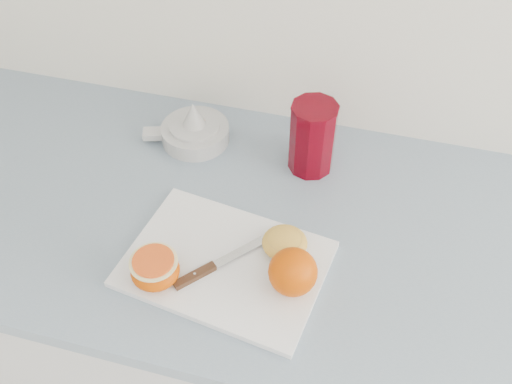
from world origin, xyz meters
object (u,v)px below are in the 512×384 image
(citrus_juicer, at_px, (194,130))
(counter, at_px, (233,333))
(half_orange, at_px, (155,269))
(cutting_board, at_px, (225,264))
(red_tumbler, at_px, (312,140))

(citrus_juicer, bearing_deg, counter, -55.38)
(half_orange, bearing_deg, counter, 71.26)
(counter, distance_m, cutting_board, 0.47)
(counter, bearing_deg, citrus_juicer, 124.62)
(cutting_board, xyz_separation_m, red_tumbler, (0.09, 0.28, 0.06))
(counter, bearing_deg, half_orange, -108.74)
(cutting_board, distance_m, citrus_juicer, 0.33)
(red_tumbler, bearing_deg, citrus_juicer, 176.70)
(counter, distance_m, red_tumbler, 0.55)
(counter, distance_m, half_orange, 0.52)
(citrus_juicer, distance_m, red_tumbler, 0.25)
(citrus_juicer, xyz_separation_m, red_tumbler, (0.25, -0.01, 0.04))
(red_tumbler, bearing_deg, counter, -128.41)
(counter, height_order, red_tumbler, red_tumbler)
(counter, bearing_deg, cutting_board, -72.75)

